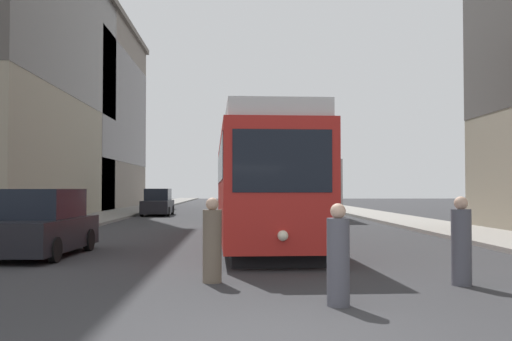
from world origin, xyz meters
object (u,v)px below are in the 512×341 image
(parked_car_left_near, at_px, (158,203))
(parked_car_left_mid, at_px, (43,225))
(streetcar, at_px, (258,181))
(pedestrian_crossing_near, at_px, (338,258))
(pedestrian_crossing_far, at_px, (212,243))
(pedestrian_on_sidewalk, at_px, (461,244))
(transit_bus, at_px, (309,187))

(parked_car_left_near, relative_size, parked_car_left_mid, 1.03)
(streetcar, bearing_deg, parked_car_left_mid, -147.78)
(parked_car_left_near, height_order, pedestrian_crossing_near, parked_car_left_near)
(pedestrian_crossing_far, height_order, pedestrian_on_sidewalk, pedestrian_on_sidewalk)
(transit_bus, relative_size, parked_car_left_mid, 2.54)
(pedestrian_crossing_near, bearing_deg, parked_car_left_near, 0.56)
(parked_car_left_near, height_order, pedestrian_crossing_far, parked_car_left_near)
(streetcar, bearing_deg, pedestrian_crossing_far, -99.96)
(parked_car_left_near, distance_m, pedestrian_on_sidewalk, 30.99)
(pedestrian_crossing_near, bearing_deg, parked_car_left_mid, 32.16)
(transit_bus, height_order, pedestrian_on_sidewalk, transit_bus)
(streetcar, relative_size, parked_car_left_mid, 3.24)
(streetcar, height_order, pedestrian_on_sidewalk, streetcar)
(parked_car_left_near, xyz_separation_m, pedestrian_crossing_far, (4.78, -29.00, -0.07))
(pedestrian_crossing_far, bearing_deg, pedestrian_on_sidewalk, -74.51)
(streetcar, distance_m, parked_car_left_near, 21.10)
(pedestrian_on_sidewalk, bearing_deg, parked_car_left_near, 104.41)
(pedestrian_crossing_near, xyz_separation_m, pedestrian_on_sidewalk, (2.68, 1.89, 0.04))
(streetcar, xyz_separation_m, pedestrian_crossing_near, (0.83, -11.20, -1.36))
(streetcar, distance_m, pedestrian_crossing_far, 9.00)
(parked_car_left_near, bearing_deg, streetcar, -74.15)
(parked_car_left_near, distance_m, pedestrian_crossing_far, 29.39)
(pedestrian_crossing_near, bearing_deg, pedestrian_on_sidewalk, -66.54)
(pedestrian_on_sidewalk, bearing_deg, parked_car_left_mid, 147.80)
(transit_bus, bearing_deg, parked_car_left_near, 167.52)
(pedestrian_crossing_near, height_order, pedestrian_on_sidewalk, pedestrian_on_sidewalk)
(transit_bus, bearing_deg, pedestrian_crossing_far, -99.40)
(transit_bus, height_order, parked_car_left_near, transit_bus)
(transit_bus, distance_m, parked_car_left_mid, 23.95)
(parked_car_left_near, bearing_deg, parked_car_left_mid, -90.72)
(streetcar, height_order, pedestrian_crossing_far, streetcar)
(parked_car_left_near, bearing_deg, pedestrian_on_sidewalk, -72.84)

